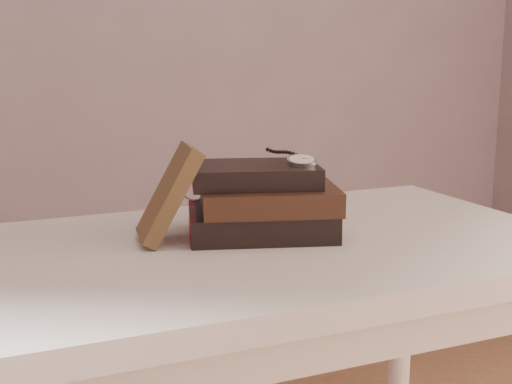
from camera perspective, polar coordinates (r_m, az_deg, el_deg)
name	(u,v)px	position (r m, az deg, el deg)	size (l,w,h in m)	color
table	(268,294)	(1.20, 0.99, -8.13)	(1.00, 0.60, 0.75)	silver
book_stack	(262,203)	(1.19, 0.51, -0.86)	(0.28, 0.23, 0.12)	black
journal	(169,194)	(1.15, -6.95, -0.16)	(0.02, 0.10, 0.17)	#3B2816
pocket_watch	(300,160)	(1.18, 3.52, 2.55)	(0.06, 0.16, 0.02)	silver
eyeglasses	(208,187)	(1.26, -3.82, 0.38)	(0.13, 0.14, 0.05)	silver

